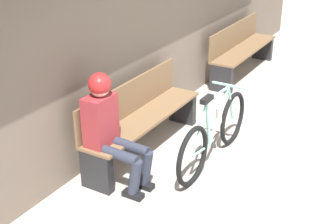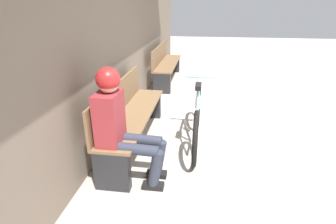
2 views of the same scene
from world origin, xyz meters
name	(u,v)px [view 1 (image 1 of 2)]	position (x,y,z in m)	size (l,w,h in m)	color
ground_plane	(311,186)	(0.00, 0.00, 0.00)	(24.00, 24.00, 0.00)	#ADA399
storefront_wall	(125,4)	(0.00, 2.31, 1.66)	(12.00, 0.56, 3.20)	#756656
park_bench_near	(141,118)	(-0.24, 1.97, 0.42)	(1.94, 0.42, 0.86)	brown
bicycle	(214,133)	(-0.05, 1.12, 0.36)	(1.71, 0.40, 0.88)	black
person_seated	(109,124)	(-1.00, 1.85, 0.70)	(0.34, 0.66, 1.23)	#2D3342
park_bench_far	(241,50)	(2.87, 1.97, 0.42)	(1.96, 0.42, 0.86)	brown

